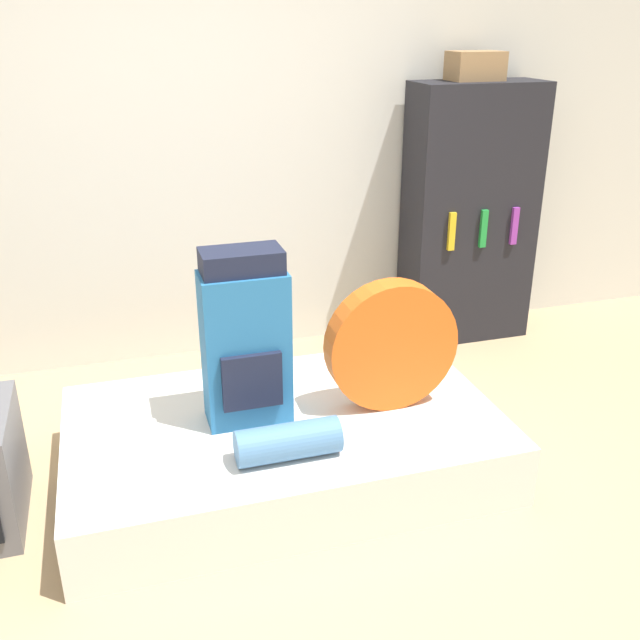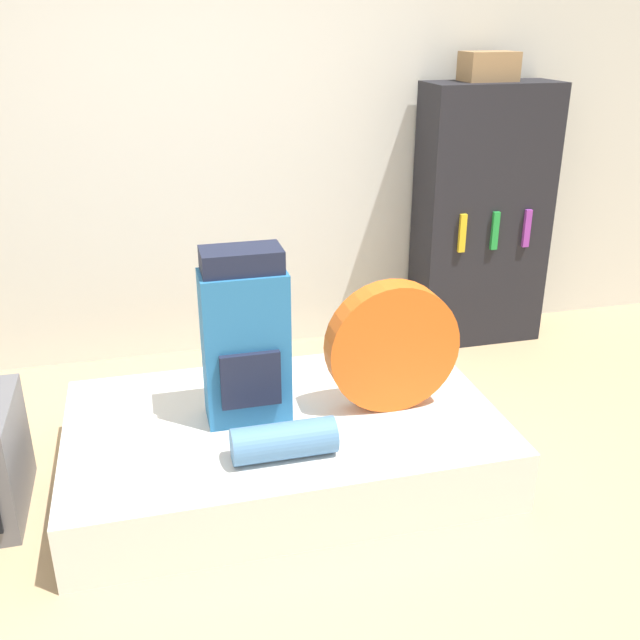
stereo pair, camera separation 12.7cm
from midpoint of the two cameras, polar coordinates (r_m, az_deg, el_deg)
The scene contains 8 objects.
ground_plane at distance 3.03m, azimuth -0.94°, elevation -16.87°, with size 16.00×16.00×0.00m, color tan.
wall_back at distance 4.24m, azimuth -7.22°, elevation 14.12°, with size 8.00×0.05×2.60m.
bed at distance 3.32m, azimuth -1.80°, elevation -9.78°, with size 1.92×1.15×0.29m.
backpack at distance 3.08m, azimuth -4.83°, elevation -1.54°, with size 0.37×0.24×0.78m.
tent_bag at distance 3.21m, azimuth 6.90°, elevation -2.13°, with size 0.60×0.12×0.60m.
sleeping_roll at distance 2.93m, azimuth -1.69°, elevation -9.64°, with size 0.43×0.15×0.15m.
bookshelf at distance 4.59m, azimuth 13.58°, elevation 8.00°, with size 0.80×0.37×1.61m.
cardboard_box at distance 4.47m, azimuth 14.18°, elevation 19.08°, with size 0.30×0.21×0.16m.
Camera 2 is at (-0.47, -2.28, 1.95)m, focal length 40.00 mm.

